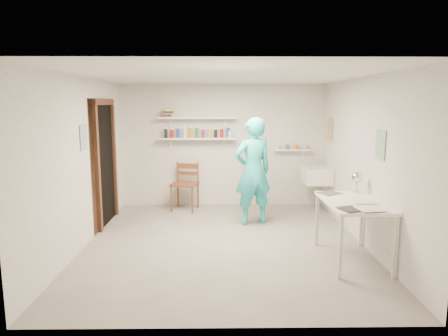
{
  "coord_description": "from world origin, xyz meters",
  "views": [
    {
      "loc": [
        -0.07,
        -5.6,
        2.02
      ],
      "look_at": [
        0.0,
        0.4,
        1.05
      ],
      "focal_mm": 32.0,
      "sensor_mm": 36.0,
      "label": 1
    }
  ],
  "objects_px": {
    "belfast_sink": "(317,175)",
    "man": "(253,171)",
    "wooden_chair": "(185,184)",
    "work_table": "(352,231)",
    "desk_lamp": "(357,177)",
    "wall_clock": "(256,152)"
  },
  "relations": [
    {
      "from": "belfast_sink",
      "to": "man",
      "type": "bearing_deg",
      "value": -149.8
    },
    {
      "from": "wooden_chair",
      "to": "work_table",
      "type": "bearing_deg",
      "value": -34.22
    },
    {
      "from": "wooden_chair",
      "to": "work_table",
      "type": "xyz_separation_m",
      "value": [
        2.37,
        -2.54,
        -0.11
      ]
    },
    {
      "from": "belfast_sink",
      "to": "work_table",
      "type": "distance_m",
      "value": 2.4
    },
    {
      "from": "man",
      "to": "work_table",
      "type": "xyz_separation_m",
      "value": [
        1.15,
        -1.65,
        -0.5
      ]
    },
    {
      "from": "work_table",
      "to": "desk_lamp",
      "type": "xyz_separation_m",
      "value": [
        0.2,
        0.48,
        0.62
      ]
    },
    {
      "from": "man",
      "to": "desk_lamp",
      "type": "relative_size",
      "value": 12.07
    },
    {
      "from": "wall_clock",
      "to": "desk_lamp",
      "type": "xyz_separation_m",
      "value": [
        1.27,
        -1.38,
        -0.18
      ]
    },
    {
      "from": "work_table",
      "to": "man",
      "type": "bearing_deg",
      "value": 124.86
    },
    {
      "from": "belfast_sink",
      "to": "desk_lamp",
      "type": "bearing_deg",
      "value": -87.38
    },
    {
      "from": "belfast_sink",
      "to": "work_table",
      "type": "relative_size",
      "value": 0.5
    },
    {
      "from": "work_table",
      "to": "wall_clock",
      "type": "bearing_deg",
      "value": 120.07
    },
    {
      "from": "man",
      "to": "wooden_chair",
      "type": "bearing_deg",
      "value": -55.63
    },
    {
      "from": "wooden_chair",
      "to": "desk_lamp",
      "type": "relative_size",
      "value": 6.74
    },
    {
      "from": "wooden_chair",
      "to": "desk_lamp",
      "type": "bearing_deg",
      "value": -26.01
    },
    {
      "from": "wall_clock",
      "to": "desk_lamp",
      "type": "height_order",
      "value": "wall_clock"
    },
    {
      "from": "belfast_sink",
      "to": "wall_clock",
      "type": "xyz_separation_m",
      "value": [
        -1.18,
        -0.52,
        0.5
      ]
    },
    {
      "from": "wall_clock",
      "to": "work_table",
      "type": "xyz_separation_m",
      "value": [
        1.07,
        -1.86,
        -0.8
      ]
    },
    {
      "from": "wall_clock",
      "to": "man",
      "type": "bearing_deg",
      "value": -129.06
    },
    {
      "from": "belfast_sink",
      "to": "man",
      "type": "xyz_separation_m",
      "value": [
        -1.26,
        -0.73,
        0.2
      ]
    },
    {
      "from": "man",
      "to": "work_table",
      "type": "distance_m",
      "value": 2.07
    },
    {
      "from": "belfast_sink",
      "to": "wooden_chair",
      "type": "bearing_deg",
      "value": 176.32
    }
  ]
}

